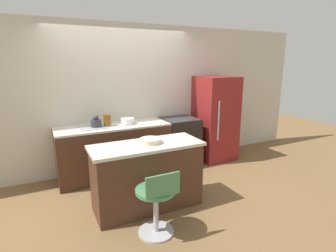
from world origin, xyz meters
TOP-DOWN VIEW (x-y plane):
  - ground_plane at (0.00, 0.00)m, footprint 14.00×14.00m
  - wall_back at (0.00, 0.68)m, footprint 8.00×0.06m
  - back_counter at (-0.28, 0.33)m, footprint 1.88×0.63m
  - kitchen_island at (-0.16, -0.87)m, footprint 1.47×0.59m
  - oven_range at (0.99, 0.33)m, footprint 0.64×0.64m
  - refrigerator at (1.78, 0.29)m, footprint 0.71×0.73m
  - stool_chair at (-0.29, -1.48)m, footprint 0.46×0.46m
  - kettle at (-0.56, 0.35)m, footprint 0.17×0.17m
  - mixing_bowl at (-0.03, 0.35)m, footprint 0.23×0.23m
  - canister_jar at (-0.38, 0.35)m, footprint 0.13×0.13m
  - fruit_bowl at (-0.10, -0.85)m, footprint 0.28×0.28m

SIDE VIEW (x-z plane):
  - ground_plane at x=0.00m, z-range 0.00..0.00m
  - stool_chair at x=-0.29m, z-range -0.01..0.80m
  - back_counter at x=-0.28m, z-range 0.00..0.90m
  - kitchen_island at x=-0.16m, z-range 0.00..0.90m
  - oven_range at x=0.99m, z-range 0.00..0.90m
  - refrigerator at x=1.78m, z-range 0.00..1.66m
  - fruit_bowl at x=-0.10m, z-range 0.90..0.96m
  - mixing_bowl at x=-0.03m, z-range 0.90..1.00m
  - kettle at x=-0.56m, z-range 0.88..1.08m
  - canister_jar at x=-0.38m, z-range 0.91..1.10m
  - wall_back at x=0.00m, z-range 0.00..2.60m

